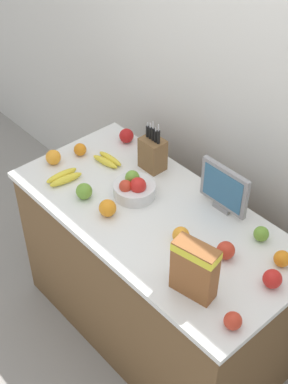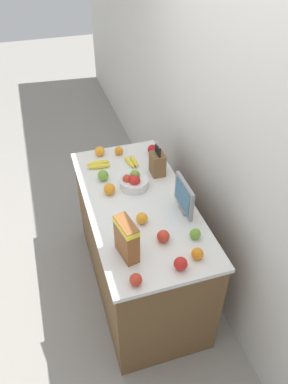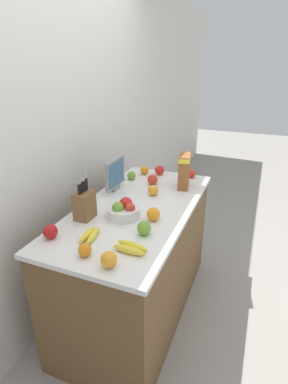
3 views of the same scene
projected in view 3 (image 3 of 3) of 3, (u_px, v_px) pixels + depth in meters
ground_plane at (138, 307)px, 2.41m from camera, size 14.00×14.00×0.00m
wall_back at (60, 142)px, 2.09m from camera, size 9.00×0.06×2.60m
counter at (137, 260)px, 2.23m from camera, size 1.50×0.73×0.90m
knife_block at (84, 204)px, 1.86m from camera, size 0.13×0.10×0.29m
small_monitor at (115, 174)px, 2.25m from camera, size 0.27×0.03×0.25m
cereal_box at (184, 170)px, 2.31m from camera, size 0.20×0.12×0.26m
fruit_bowl at (124, 210)px, 1.89m from camera, size 0.21×0.21×0.12m
banana_bunch_left at (131, 248)px, 1.56m from camera, size 0.10×0.19×0.04m
banana_bunch_right at (90, 235)px, 1.67m from camera, size 0.18×0.09×0.04m
apple_middle at (144, 228)px, 1.70m from camera, size 0.08×0.08×0.08m
apple_near_bananas at (160, 170)px, 2.60m from camera, size 0.08×0.08×0.08m
apple_rightmost at (50, 232)px, 1.66m from camera, size 0.08×0.08×0.08m
apple_leftmost at (153, 179)px, 2.40m from camera, size 0.08×0.08×0.08m
apple_by_knife_block at (192, 174)px, 2.54m from camera, size 0.07×0.07×0.07m
apple_rear at (131, 175)px, 2.50m from camera, size 0.07×0.07×0.07m
orange_front_center at (153, 190)px, 2.20m from camera, size 0.08×0.08×0.08m
orange_front_left at (153, 214)px, 1.85m from camera, size 0.08×0.08×0.08m
orange_mid_left at (85, 250)px, 1.51m from camera, size 0.07×0.07×0.07m
orange_mid_right at (109, 259)px, 1.43m from camera, size 0.08×0.08×0.08m
orange_by_cereal at (144, 170)px, 2.61m from camera, size 0.07×0.07×0.07m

